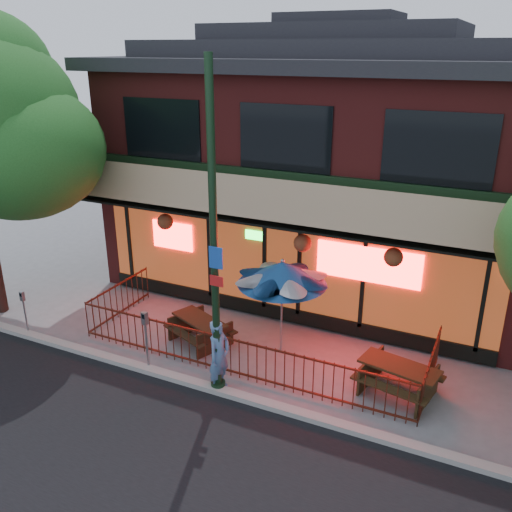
# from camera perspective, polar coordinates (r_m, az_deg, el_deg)

# --- Properties ---
(ground) EXTENTS (80.00, 80.00, 0.00)m
(ground) POSITION_cam_1_polar(r_m,az_deg,el_deg) (12.65, -3.09, -12.89)
(ground) COLOR gray
(ground) RESTS_ON ground
(curb) EXTENTS (80.00, 0.25, 0.12)m
(curb) POSITION_cam_1_polar(r_m,az_deg,el_deg) (12.26, -4.23, -13.82)
(curb) COLOR #999993
(curb) RESTS_ON ground
(restaurant_building) EXTENTS (12.96, 9.49, 8.05)m
(restaurant_building) POSITION_cam_1_polar(r_m,az_deg,el_deg) (17.30, 8.10, 11.16)
(restaurant_building) COLOR maroon
(restaurant_building) RESTS_ON ground
(patio_fence) EXTENTS (8.44, 2.62, 1.00)m
(patio_fence) POSITION_cam_1_polar(r_m,az_deg,el_deg) (12.68, -2.05, -9.39)
(patio_fence) COLOR #4A1B0F
(patio_fence) RESTS_ON ground
(street_light) EXTENTS (0.43, 0.32, 7.00)m
(street_light) POSITION_cam_1_polar(r_m,az_deg,el_deg) (10.86, -4.41, -0.09)
(street_light) COLOR black
(street_light) RESTS_ON ground
(picnic_table_left) EXTENTS (1.90, 1.70, 0.67)m
(picnic_table_left) POSITION_cam_1_polar(r_m,az_deg,el_deg) (13.91, -5.90, -7.44)
(picnic_table_left) COLOR #332112
(picnic_table_left) RESTS_ON ground
(picnic_table_right) EXTENTS (1.89, 1.59, 0.72)m
(picnic_table_right) POSITION_cam_1_polar(r_m,az_deg,el_deg) (12.33, 14.79, -12.03)
(picnic_table_right) COLOR #382813
(picnic_table_right) RESTS_ON ground
(patio_umbrella) EXTENTS (2.14, 2.14, 2.45)m
(patio_umbrella) POSITION_cam_1_polar(r_m,az_deg,el_deg) (12.79, 2.78, -1.80)
(patio_umbrella) COLOR gray
(patio_umbrella) RESTS_ON ground
(pedestrian) EXTENTS (0.49, 0.66, 1.67)m
(pedestrian) POSITION_cam_1_polar(r_m,az_deg,el_deg) (11.93, -3.90, -10.43)
(pedestrian) COLOR #5072A0
(pedestrian) RESTS_ON ground
(parking_meter_near) EXTENTS (0.15, 0.13, 1.50)m
(parking_meter_near) POSITION_cam_1_polar(r_m,az_deg,el_deg) (12.73, -11.53, -7.75)
(parking_meter_near) COLOR gray
(parking_meter_near) RESTS_ON ground
(parking_meter_far) EXTENTS (0.11, 0.10, 1.23)m
(parking_meter_far) POSITION_cam_1_polar(r_m,az_deg,el_deg) (15.25, -23.25, -4.84)
(parking_meter_far) COLOR gray
(parking_meter_far) RESTS_ON ground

